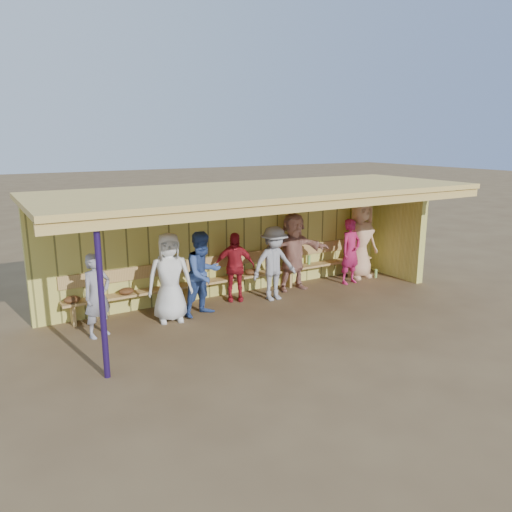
{
  "coord_description": "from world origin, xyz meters",
  "views": [
    {
      "loc": [
        -5.15,
        -8.36,
        3.47
      ],
      "look_at": [
        0.0,
        0.35,
        1.05
      ],
      "focal_mm": 35.0,
      "sensor_mm": 36.0,
      "label": 1
    }
  ],
  "objects_px": {
    "player_h": "(360,240)",
    "player_b": "(170,277)",
    "player_a": "(97,296)",
    "player_f": "(293,252)",
    "player_g": "(351,252)",
    "bench": "(239,272)",
    "player_c": "(203,274)",
    "player_e": "(274,264)",
    "player_d": "(234,267)"
  },
  "relations": [
    {
      "from": "player_g",
      "to": "bench",
      "type": "xyz_separation_m",
      "value": [
        -2.75,
        0.59,
        -0.26
      ]
    },
    {
      "from": "player_c",
      "to": "bench",
      "type": "xyz_separation_m",
      "value": [
        1.23,
        0.8,
        -0.32
      ]
    },
    {
      "from": "player_c",
      "to": "player_g",
      "type": "distance_m",
      "value": 3.99
    },
    {
      "from": "player_h",
      "to": "player_d",
      "type": "bearing_deg",
      "value": -179.97
    },
    {
      "from": "player_a",
      "to": "bench",
      "type": "height_order",
      "value": "player_a"
    },
    {
      "from": "player_e",
      "to": "player_d",
      "type": "bearing_deg",
      "value": 153.75
    },
    {
      "from": "player_a",
      "to": "player_f",
      "type": "relative_size",
      "value": 0.83
    },
    {
      "from": "player_c",
      "to": "player_f",
      "type": "xyz_separation_m",
      "value": [
        2.5,
        0.5,
        0.06
      ]
    },
    {
      "from": "player_b",
      "to": "player_f",
      "type": "bearing_deg",
      "value": 21.89
    },
    {
      "from": "player_f",
      "to": "player_c",
      "type": "bearing_deg",
      "value": -162.09
    },
    {
      "from": "player_a",
      "to": "player_g",
      "type": "distance_m",
      "value": 6.06
    },
    {
      "from": "player_b",
      "to": "player_h",
      "type": "height_order",
      "value": "player_h"
    },
    {
      "from": "player_e",
      "to": "bench",
      "type": "xyz_separation_m",
      "value": [
        -0.49,
        0.7,
        -0.28
      ]
    },
    {
      "from": "player_a",
      "to": "player_g",
      "type": "xyz_separation_m",
      "value": [
        6.05,
        0.27,
        0.03
      ]
    },
    {
      "from": "player_d",
      "to": "player_e",
      "type": "xyz_separation_m",
      "value": [
        0.76,
        -0.4,
        0.06
      ]
    },
    {
      "from": "player_h",
      "to": "bench",
      "type": "xyz_separation_m",
      "value": [
        -3.3,
        0.31,
        -0.44
      ]
    },
    {
      "from": "player_b",
      "to": "player_e",
      "type": "xyz_separation_m",
      "value": [
        2.41,
        0.06,
        -0.05
      ]
    },
    {
      "from": "player_a",
      "to": "player_c",
      "type": "height_order",
      "value": "player_c"
    },
    {
      "from": "player_e",
      "to": "player_h",
      "type": "bearing_deg",
      "value": 9.31
    },
    {
      "from": "player_h",
      "to": "player_b",
      "type": "bearing_deg",
      "value": -174.93
    },
    {
      "from": "player_c",
      "to": "player_f",
      "type": "relative_size",
      "value": 0.94
    },
    {
      "from": "player_c",
      "to": "player_g",
      "type": "xyz_separation_m",
      "value": [
        3.99,
        0.22,
        -0.06
      ]
    },
    {
      "from": "bench",
      "to": "player_b",
      "type": "bearing_deg",
      "value": -158.21
    },
    {
      "from": "player_a",
      "to": "player_g",
      "type": "height_order",
      "value": "player_g"
    },
    {
      "from": "player_b",
      "to": "player_g",
      "type": "xyz_separation_m",
      "value": [
        4.67,
        0.18,
        -0.08
      ]
    },
    {
      "from": "player_h",
      "to": "player_g",
      "type": "bearing_deg",
      "value": -152.91
    },
    {
      "from": "player_a",
      "to": "player_b",
      "type": "bearing_deg",
      "value": -19.9
    },
    {
      "from": "player_e",
      "to": "player_b",
      "type": "bearing_deg",
      "value": -177.22
    },
    {
      "from": "player_a",
      "to": "player_b",
      "type": "relative_size",
      "value": 0.87
    },
    {
      "from": "player_b",
      "to": "player_c",
      "type": "xyz_separation_m",
      "value": [
        0.68,
        -0.04,
        -0.02
      ]
    },
    {
      "from": "player_a",
      "to": "player_g",
      "type": "bearing_deg",
      "value": -21.1
    },
    {
      "from": "player_e",
      "to": "bench",
      "type": "relative_size",
      "value": 0.21
    },
    {
      "from": "player_d",
      "to": "player_f",
      "type": "xyz_separation_m",
      "value": [
        1.54,
        0.0,
        0.16
      ]
    },
    {
      "from": "player_g",
      "to": "player_b",
      "type": "bearing_deg",
      "value": 176.9
    },
    {
      "from": "player_f",
      "to": "bench",
      "type": "distance_m",
      "value": 1.36
    },
    {
      "from": "player_a",
      "to": "player_d",
      "type": "relative_size",
      "value": 1.01
    },
    {
      "from": "player_b",
      "to": "player_f",
      "type": "height_order",
      "value": "player_f"
    },
    {
      "from": "player_a",
      "to": "bench",
      "type": "distance_m",
      "value": 3.42
    },
    {
      "from": "player_f",
      "to": "player_g",
      "type": "bearing_deg",
      "value": -4.09
    },
    {
      "from": "player_a",
      "to": "bench",
      "type": "xyz_separation_m",
      "value": [
        3.3,
        0.86,
        -0.23
      ]
    },
    {
      "from": "player_b",
      "to": "player_f",
      "type": "distance_m",
      "value": 3.22
    },
    {
      "from": "player_a",
      "to": "player_h",
      "type": "bearing_deg",
      "value": -18.88
    },
    {
      "from": "player_g",
      "to": "bench",
      "type": "bearing_deg",
      "value": 162.67
    },
    {
      "from": "player_f",
      "to": "player_g",
      "type": "distance_m",
      "value": 1.51
    },
    {
      "from": "player_h",
      "to": "player_a",
      "type": "bearing_deg",
      "value": -175.2
    },
    {
      "from": "player_d",
      "to": "player_e",
      "type": "height_order",
      "value": "player_e"
    },
    {
      "from": "player_c",
      "to": "player_h",
      "type": "relative_size",
      "value": 0.88
    },
    {
      "from": "player_d",
      "to": "player_g",
      "type": "distance_m",
      "value": 3.04
    },
    {
      "from": "player_d",
      "to": "player_f",
      "type": "bearing_deg",
      "value": 24.23
    },
    {
      "from": "player_d",
      "to": "bench",
      "type": "height_order",
      "value": "player_d"
    }
  ]
}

